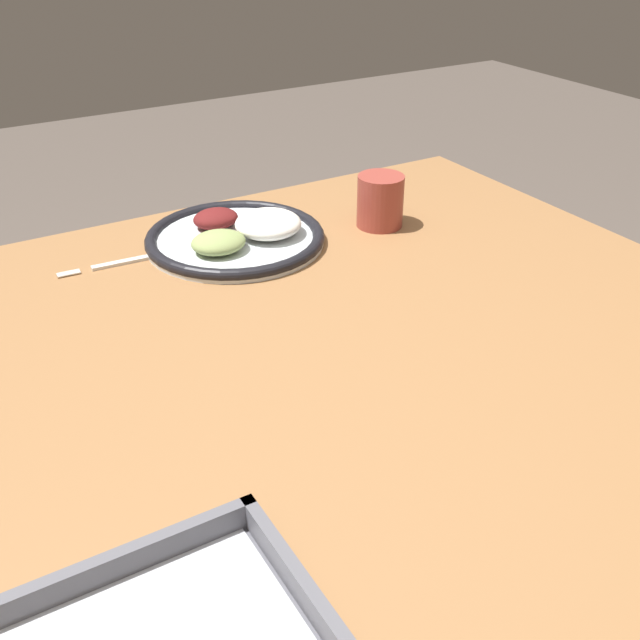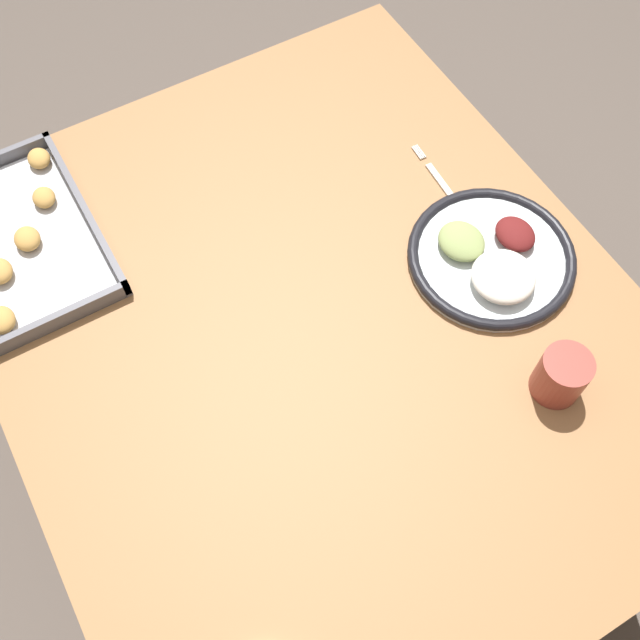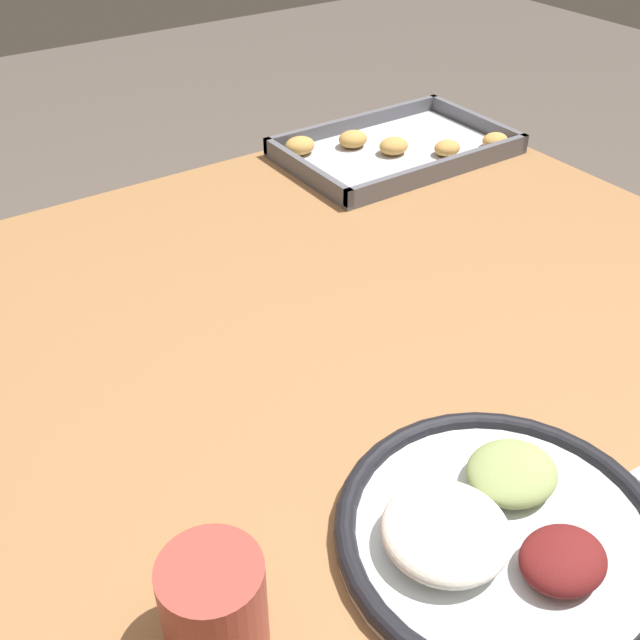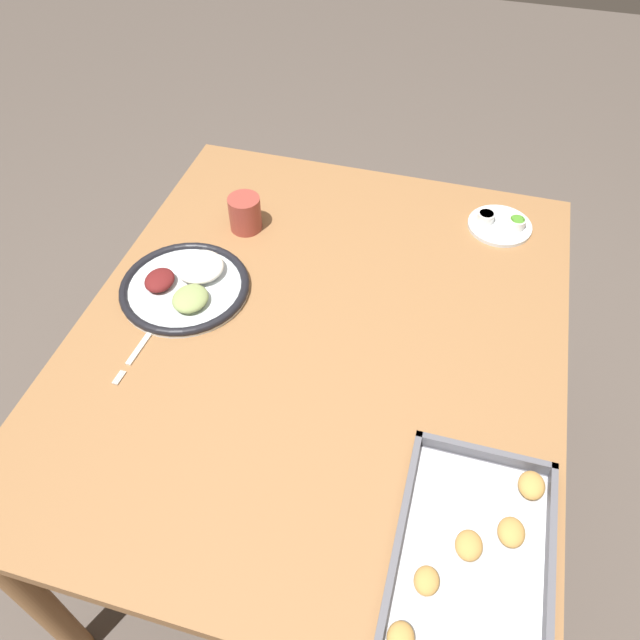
% 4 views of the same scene
% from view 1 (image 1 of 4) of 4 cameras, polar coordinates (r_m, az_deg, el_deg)
% --- Properties ---
extents(dining_table, '(1.26, 1.05, 0.74)m').
position_cam_1_polar(dining_table, '(1.04, -0.65, -5.97)').
color(dining_table, olive).
rests_on(dining_table, ground_plane).
extents(dinner_plate, '(0.30, 0.30, 0.05)m').
position_cam_1_polar(dinner_plate, '(1.26, -6.28, 6.40)').
color(dinner_plate, silver).
rests_on(dinner_plate, dining_table).
extents(fork, '(0.21, 0.03, 0.00)m').
position_cam_1_polar(fork, '(1.23, -14.26, 4.40)').
color(fork, silver).
rests_on(fork, dining_table).
extents(drinking_cup, '(0.08, 0.08, 0.09)m').
position_cam_1_polar(drinking_cup, '(1.32, 4.61, 9.02)').
color(drinking_cup, '#993D33').
rests_on(drinking_cup, dining_table).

